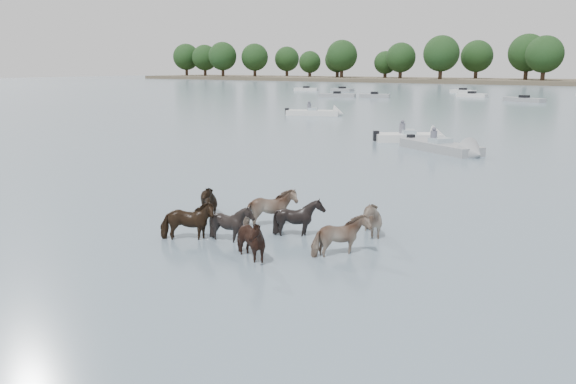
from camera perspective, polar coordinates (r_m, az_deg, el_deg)
The scene contains 7 objects.
ground at distance 13.31m, azimuth -2.17°, elevation -7.91°, with size 400.00×400.00×0.00m, color slate.
shoreline at distance 177.85m, azimuth 7.97°, elevation 11.01°, with size 160.00×30.00×1.00m, color #4C4233.
pony_herd at distance 15.70m, azimuth -2.12°, elevation -3.03°, with size 6.88×4.88×1.31m.
motorboat_a at distance 36.83m, azimuth 12.86°, elevation 5.28°, with size 4.56×3.83×1.92m.
motorboat_b at distance 32.24m, azimuth 15.74°, elevation 4.14°, with size 5.65×4.18×1.92m.
motorboat_f at distance 54.77m, azimuth 3.26°, elevation 7.82°, with size 5.55×3.64×1.92m.
treeline at distance 176.64m, azimuth 7.27°, elevation 13.15°, with size 147.74×23.90×12.48m.
Camera 1 is at (7.31, -10.11, 4.63)m, focal length 35.89 mm.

